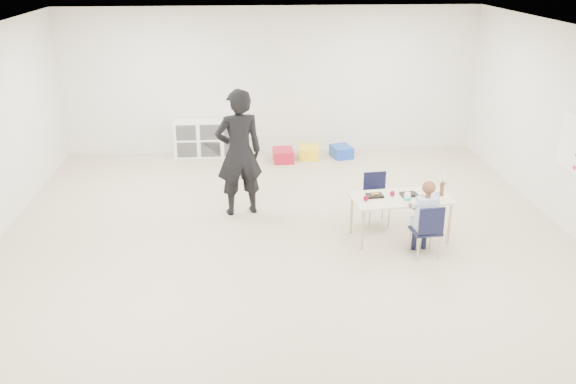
{
  "coord_description": "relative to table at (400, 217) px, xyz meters",
  "views": [
    {
      "loc": [
        -0.57,
        -7.19,
        3.72
      ],
      "look_at": [
        -0.01,
        0.06,
        0.85
      ],
      "focal_mm": 38.0,
      "sensor_mm": 36.0,
      "label": 1
    }
  ],
  "objects": [
    {
      "name": "cubby_shelf",
      "position": [
        -2.75,
        3.93,
        0.04
      ],
      "size": [
        1.4,
        0.4,
        0.7
      ],
      "primitive_type": "cube",
      "color": "white",
      "rests_on": "ground"
    },
    {
      "name": "apple_far",
      "position": [
        -0.5,
        -0.09,
        0.34
      ],
      "size": [
        0.07,
        0.07,
        0.07
      ],
      "primitive_type": "sphere",
      "color": "maroon",
      "rests_on": "table"
    },
    {
      "name": "child",
      "position": [
        0.2,
        -0.54,
        0.27
      ],
      "size": [
        0.54,
        0.54,
        1.16
      ],
      "primitive_type": null,
      "rotation": [
        0.0,
        0.0,
        0.1
      ],
      "color": "#A8BCE4",
      "rests_on": "chair_near"
    },
    {
      "name": "table",
      "position": [
        0.0,
        0.0,
        0.0
      ],
      "size": [
        1.4,
        0.8,
        0.61
      ],
      "rotation": [
        0.0,
        0.0,
        0.1
      ],
      "color": "beige",
      "rests_on": "ground"
    },
    {
      "name": "bin_blue",
      "position": [
        -0.23,
        3.63,
        -0.2
      ],
      "size": [
        0.44,
        0.52,
        0.22
      ],
      "primitive_type": "cube",
      "rotation": [
        0.0,
        0.0,
        0.23
      ],
      "color": "#1743B2",
      "rests_on": "ground"
    },
    {
      "name": "lunch_tray_far",
      "position": [
        -0.36,
        0.05,
        0.32
      ],
      "size": [
        0.23,
        0.18,
        0.03
      ],
      "primitive_type": "cube",
      "rotation": [
        0.0,
        0.0,
        0.1
      ],
      "color": "black",
      "rests_on": "table"
    },
    {
      "name": "chair_near",
      "position": [
        0.2,
        -0.54,
        0.06
      ],
      "size": [
        0.39,
        0.37,
        0.74
      ],
      "primitive_type": null,
      "rotation": [
        0.0,
        0.0,
        0.1
      ],
      "color": "black",
      "rests_on": "ground"
    },
    {
      "name": "bin_yellow",
      "position": [
        -0.86,
        3.63,
        -0.2
      ],
      "size": [
        0.42,
        0.51,
        0.23
      ],
      "primitive_type": "cube",
      "rotation": [
        0.0,
        0.0,
        -0.12
      ],
      "color": "yellow",
      "rests_on": "ground"
    },
    {
      "name": "milk_carton",
      "position": [
        0.05,
        -0.12,
        0.35
      ],
      "size": [
        0.08,
        0.08,
        0.1
      ],
      "primitive_type": "cube",
      "rotation": [
        0.0,
        0.0,
        0.1
      ],
      "color": "white",
      "rests_on": "table"
    },
    {
      "name": "adult",
      "position": [
        -2.19,
        1.06,
        0.65
      ],
      "size": [
        0.79,
        0.61,
        1.92
      ],
      "primitive_type": "imported",
      "rotation": [
        0.0,
        0.0,
        3.38
      ],
      "color": "black",
      "rests_on": "ground"
    },
    {
      "name": "bin_red",
      "position": [
        -1.37,
        3.46,
        -0.19
      ],
      "size": [
        0.39,
        0.49,
        0.23
      ],
      "primitive_type": "cube",
      "rotation": [
        0.0,
        0.0,
        0.04
      ],
      "color": "#B4122A",
      "rests_on": "ground"
    },
    {
      "name": "chair_far",
      "position": [
        -0.2,
        0.54,
        0.06
      ],
      "size": [
        0.39,
        0.37,
        0.74
      ],
      "primitive_type": null,
      "rotation": [
        0.0,
        0.0,
        0.1
      ],
      "color": "black",
      "rests_on": "ground"
    },
    {
      "name": "bread_roll",
      "position": [
        0.27,
        -0.08,
        0.34
      ],
      "size": [
        0.09,
        0.09,
        0.07
      ],
      "primitive_type": "ellipsoid",
      "color": "tan",
      "rests_on": "table"
    },
    {
      "name": "apple_near",
      "position": [
        -0.11,
        0.05,
        0.34
      ],
      "size": [
        0.07,
        0.07,
        0.07
      ],
      "primitive_type": "sphere",
      "color": "maroon",
      "rests_on": "table"
    },
    {
      "name": "rules_poster",
      "position": [
        2.43,
        0.25,
        0.94
      ],
      "size": [
        0.02,
        0.6,
        0.8
      ],
      "primitive_type": "cube",
      "color": "white",
      "rests_on": "room"
    },
    {
      "name": "room",
      "position": [
        -1.55,
        -0.35,
        1.09
      ],
      "size": [
        9.0,
        9.02,
        2.8
      ],
      "color": "#BDAD91",
      "rests_on": "ground"
    },
    {
      "name": "lunch_tray_near",
      "position": [
        0.12,
        0.05,
        0.32
      ],
      "size": [
        0.23,
        0.18,
        0.03
      ],
      "primitive_type": "cube",
      "rotation": [
        0.0,
        0.0,
        0.1
      ],
      "color": "black",
      "rests_on": "table"
    }
  ]
}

